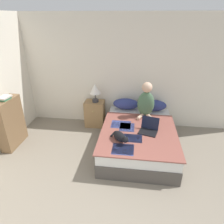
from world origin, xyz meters
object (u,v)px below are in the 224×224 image
(pillow_near, at_px, (126,104))
(book_stack_top, at_px, (4,98))
(bed, at_px, (138,138))
(laptop_open, at_px, (149,129))
(table_lamp, at_px, (95,90))
(pillow_far, at_px, (153,105))
(cat_tabby, at_px, (120,137))
(person_sitting, at_px, (146,101))
(nightstand, at_px, (95,114))
(bookshelf, at_px, (10,123))

(pillow_near, bearing_deg, book_stack_top, -155.44)
(bed, relative_size, pillow_near, 3.32)
(laptop_open, xyz_separation_m, table_lamp, (-1.21, 0.94, 0.39))
(pillow_far, bearing_deg, laptop_open, -97.69)
(pillow_far, bearing_deg, cat_tabby, -115.39)
(bed, distance_m, laptop_open, 0.38)
(pillow_far, distance_m, laptop_open, 0.97)
(cat_tabby, bearing_deg, person_sitting, 116.33)
(nightstand, height_order, table_lamp, table_lamp)
(laptop_open, bearing_deg, bed, 158.90)
(cat_tabby, distance_m, book_stack_top, 2.32)
(pillow_far, bearing_deg, nightstand, -179.71)
(pillow_near, distance_m, bookshelf, 2.49)
(bed, relative_size, person_sitting, 2.62)
(nightstand, bearing_deg, table_lamp, -19.68)
(pillow_near, relative_size, laptop_open, 1.51)
(bed, distance_m, cat_tabby, 0.69)
(nightstand, relative_size, book_stack_top, 2.46)
(bed, xyz_separation_m, person_sitting, (0.13, 0.53, 0.58))
(pillow_far, distance_m, bookshelf, 3.07)
(pillow_near, distance_m, person_sitting, 0.57)
(table_lamp, relative_size, bookshelf, 0.43)
(cat_tabby, height_order, book_stack_top, book_stack_top)
(bed, distance_m, pillow_far, 0.96)
(pillow_far, distance_m, book_stack_top, 3.10)
(bed, xyz_separation_m, bookshelf, (-2.58, -0.21, 0.27))
(laptop_open, height_order, bookshelf, bookshelf)
(book_stack_top, bearing_deg, person_sitting, 15.24)
(cat_tabby, distance_m, table_lamp, 1.54)
(nightstand, xyz_separation_m, table_lamp, (0.03, -0.01, 0.62))
(laptop_open, relative_size, bookshelf, 0.39)
(person_sitting, xyz_separation_m, table_lamp, (-1.16, 0.28, 0.11))
(bed, height_order, pillow_far, pillow_far)
(laptop_open, bearing_deg, bookshelf, -163.04)
(pillow_far, relative_size, nightstand, 0.95)
(person_sitting, relative_size, book_stack_top, 2.95)
(bed, height_order, nightstand, nightstand)
(pillow_near, relative_size, nightstand, 0.95)
(book_stack_top, bearing_deg, nightstand, 34.14)
(pillow_near, xyz_separation_m, nightstand, (-0.75, -0.01, -0.30))
(cat_tabby, xyz_separation_m, nightstand, (-0.74, 1.33, -0.25))
(pillow_near, height_order, bookshelf, bookshelf)
(pillow_far, xyz_separation_m, bookshelf, (-2.89, -1.03, -0.10))
(laptop_open, bearing_deg, nightstand, 158.00)
(nightstand, relative_size, table_lamp, 1.44)
(bed, bearing_deg, table_lamp, 141.94)
(bed, height_order, bookshelf, bookshelf)
(person_sitting, xyz_separation_m, cat_tabby, (-0.45, -1.04, -0.25))
(cat_tabby, relative_size, table_lamp, 0.96)
(laptop_open, distance_m, nightstand, 1.58)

